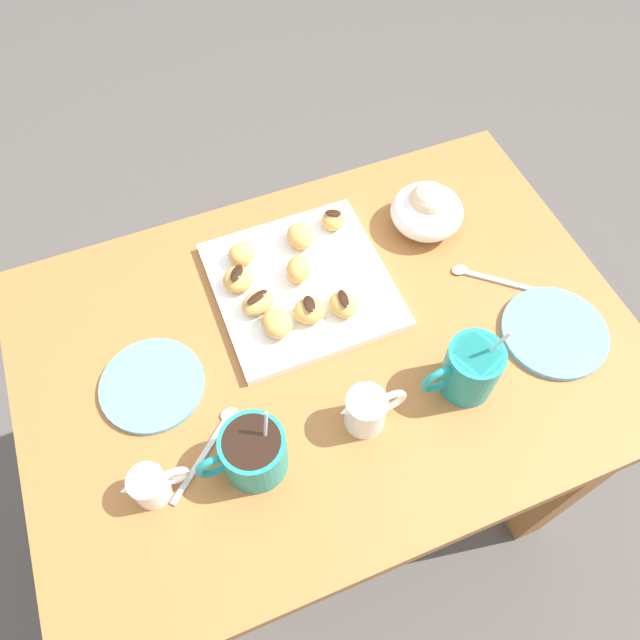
{
  "coord_description": "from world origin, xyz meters",
  "views": [
    {
      "loc": [
        0.19,
        0.44,
        1.61
      ],
      "look_at": [
        0.0,
        -0.04,
        0.78
      ],
      "focal_mm": 34.01,
      "sensor_mm": 36.0,
      "label": 1
    }
  ],
  "objects_px": {
    "coffee_mug_teal_right": "(252,452)",
    "saucer_sky_left": "(554,332)",
    "cream_pitcher_white": "(367,410)",
    "beignet_0": "(242,254)",
    "beignet_6": "(300,236)",
    "pastry_plate_square": "(302,285)",
    "beignet_5": "(343,305)",
    "coffee_mug_teal_left": "(470,368)",
    "chocolate_sauce_pitcher": "(150,485)",
    "beignet_2": "(333,220)",
    "beignet_3": "(298,269)",
    "saucer_sky_right": "(152,385)",
    "beignet_8": "(258,303)",
    "beignet_1": "(277,323)",
    "beignet_7": "(238,279)",
    "beignet_4": "(309,311)",
    "ice_cream_bowl": "(427,209)",
    "dining_table": "(327,386)"
  },
  "relations": [
    {
      "from": "coffee_mug_teal_right",
      "to": "beignet_5",
      "type": "bearing_deg",
      "value": -139.24
    },
    {
      "from": "pastry_plate_square",
      "to": "beignet_6",
      "type": "xyz_separation_m",
      "value": [
        -0.03,
        -0.08,
        0.03
      ]
    },
    {
      "from": "saucer_sky_left",
      "to": "beignet_2",
      "type": "height_order",
      "value": "beignet_2"
    },
    {
      "from": "beignet_5",
      "to": "beignet_8",
      "type": "distance_m",
      "value": 0.14
    },
    {
      "from": "chocolate_sauce_pitcher",
      "to": "beignet_2",
      "type": "xyz_separation_m",
      "value": [
        -0.41,
        -0.34,
        0.0
      ]
    },
    {
      "from": "ice_cream_bowl",
      "to": "beignet_8",
      "type": "distance_m",
      "value": 0.35
    },
    {
      "from": "coffee_mug_teal_right",
      "to": "beignet_2",
      "type": "height_order",
      "value": "coffee_mug_teal_right"
    },
    {
      "from": "cream_pitcher_white",
      "to": "beignet_0",
      "type": "distance_m",
      "value": 0.35
    },
    {
      "from": "dining_table",
      "to": "coffee_mug_teal_right",
      "type": "height_order",
      "value": "coffee_mug_teal_right"
    },
    {
      "from": "saucer_sky_right",
      "to": "beignet_6",
      "type": "distance_m",
      "value": 0.35
    },
    {
      "from": "beignet_8",
      "to": "cream_pitcher_white",
      "type": "bearing_deg",
      "value": 109.66
    },
    {
      "from": "beignet_3",
      "to": "beignet_7",
      "type": "bearing_deg",
      "value": -11.28
    },
    {
      "from": "beignet_5",
      "to": "beignet_6",
      "type": "bearing_deg",
      "value": -84.5
    },
    {
      "from": "saucer_sky_left",
      "to": "beignet_3",
      "type": "relative_size",
      "value": 3.31
    },
    {
      "from": "cream_pitcher_white",
      "to": "beignet_0",
      "type": "relative_size",
      "value": 2.31
    },
    {
      "from": "pastry_plate_square",
      "to": "coffee_mug_teal_left",
      "type": "distance_m",
      "value": 0.31
    },
    {
      "from": "coffee_mug_teal_right",
      "to": "saucer_sky_left",
      "type": "distance_m",
      "value": 0.52
    },
    {
      "from": "beignet_0",
      "to": "beignet_1",
      "type": "bearing_deg",
      "value": 93.66
    },
    {
      "from": "pastry_plate_square",
      "to": "coffee_mug_teal_right",
      "type": "bearing_deg",
      "value": 56.86
    },
    {
      "from": "beignet_1",
      "to": "beignet_8",
      "type": "relative_size",
      "value": 0.99
    },
    {
      "from": "pastry_plate_square",
      "to": "beignet_5",
      "type": "relative_size",
      "value": 5.69
    },
    {
      "from": "chocolate_sauce_pitcher",
      "to": "saucer_sky_left",
      "type": "xyz_separation_m",
      "value": [
        -0.66,
        -0.01,
        -0.03
      ]
    },
    {
      "from": "cream_pitcher_white",
      "to": "saucer_sky_left",
      "type": "xyz_separation_m",
      "value": [
        -0.35,
        -0.02,
        -0.03
      ]
    },
    {
      "from": "beignet_2",
      "to": "beignet_5",
      "type": "distance_m",
      "value": 0.18
    },
    {
      "from": "beignet_4",
      "to": "beignet_7",
      "type": "relative_size",
      "value": 1.04
    },
    {
      "from": "coffee_mug_teal_right",
      "to": "beignet_7",
      "type": "bearing_deg",
      "value": -103.67
    },
    {
      "from": "saucer_sky_left",
      "to": "beignet_1",
      "type": "distance_m",
      "value": 0.45
    },
    {
      "from": "beignet_1",
      "to": "beignet_7",
      "type": "bearing_deg",
      "value": -73.34
    },
    {
      "from": "coffee_mug_teal_left",
      "to": "beignet_0",
      "type": "distance_m",
      "value": 0.42
    },
    {
      "from": "dining_table",
      "to": "beignet_3",
      "type": "relative_size",
      "value": 18.97
    },
    {
      "from": "coffee_mug_teal_left",
      "to": "beignet_8",
      "type": "distance_m",
      "value": 0.35
    },
    {
      "from": "cream_pitcher_white",
      "to": "beignet_0",
      "type": "height_order",
      "value": "cream_pitcher_white"
    },
    {
      "from": "ice_cream_bowl",
      "to": "beignet_7",
      "type": "distance_m",
      "value": 0.36
    },
    {
      "from": "coffee_mug_teal_left",
      "to": "ice_cream_bowl",
      "type": "relative_size",
      "value": 1.17
    },
    {
      "from": "dining_table",
      "to": "saucer_sky_right",
      "type": "relative_size",
      "value": 6.11
    },
    {
      "from": "chocolate_sauce_pitcher",
      "to": "beignet_3",
      "type": "relative_size",
      "value": 1.79
    },
    {
      "from": "beignet_2",
      "to": "beignet_3",
      "type": "xyz_separation_m",
      "value": [
        0.1,
        0.08,
        0.0
      ]
    },
    {
      "from": "saucer_sky_left",
      "to": "chocolate_sauce_pitcher",
      "type": "bearing_deg",
      "value": 0.96
    },
    {
      "from": "beignet_2",
      "to": "beignet_6",
      "type": "relative_size",
      "value": 0.8
    },
    {
      "from": "beignet_6",
      "to": "saucer_sky_left",
      "type": "bearing_deg",
      "value": 135.3
    },
    {
      "from": "beignet_4",
      "to": "pastry_plate_square",
      "type": "bearing_deg",
      "value": -99.99
    },
    {
      "from": "saucer_sky_left",
      "to": "beignet_6",
      "type": "distance_m",
      "value": 0.45
    },
    {
      "from": "pastry_plate_square",
      "to": "coffee_mug_teal_left",
      "type": "bearing_deg",
      "value": 122.56
    },
    {
      "from": "pastry_plate_square",
      "to": "beignet_2",
      "type": "distance_m",
      "value": 0.14
    },
    {
      "from": "beignet_3",
      "to": "beignet_4",
      "type": "distance_m",
      "value": 0.08
    },
    {
      "from": "beignet_0",
      "to": "coffee_mug_teal_right",
      "type": "bearing_deg",
      "value": 74.78
    },
    {
      "from": "saucer_sky_right",
      "to": "beignet_7",
      "type": "relative_size",
      "value": 3.2
    },
    {
      "from": "saucer_sky_left",
      "to": "cream_pitcher_white",
      "type": "bearing_deg",
      "value": 3.8
    },
    {
      "from": "cream_pitcher_white",
      "to": "saucer_sky_right",
      "type": "bearing_deg",
      "value": -31.48
    },
    {
      "from": "coffee_mug_teal_left",
      "to": "beignet_5",
      "type": "bearing_deg",
      "value": -56.03
    }
  ]
}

